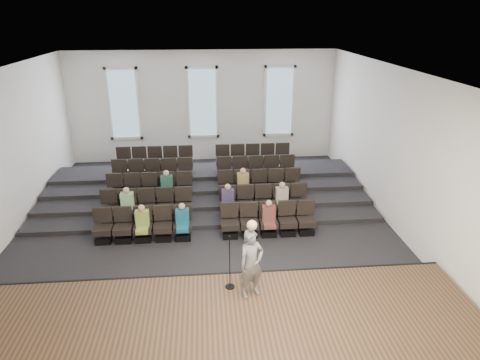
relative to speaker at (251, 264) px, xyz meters
name	(u,v)px	position (x,y,z in m)	size (l,w,h in m)	color
ground	(207,228)	(-0.97, 4.22, -1.32)	(14.00, 14.00, 0.00)	black
ceiling	(202,70)	(-0.97, 4.22, 3.69)	(12.00, 14.00, 0.02)	white
wall_back	(203,107)	(-0.97, 11.24, 1.18)	(12.00, 0.04, 5.00)	white
wall_front	(209,302)	(-0.97, -2.80, 1.18)	(12.00, 0.04, 5.00)	white
wall_right	(396,150)	(5.05, 4.22, 1.18)	(0.04, 14.00, 5.00)	white
stage	(210,332)	(-0.97, -0.88, -1.07)	(11.80, 3.60, 0.50)	#513D22
stage_lip	(208,283)	(-0.97, 0.89, -1.07)	(11.80, 0.06, 0.52)	black
risers	(205,186)	(-0.97, 7.39, -1.12)	(11.80, 4.80, 0.60)	black
seating_rows	(205,191)	(-0.97, 5.76, -0.64)	(6.80, 4.70, 1.67)	black
windows	(203,103)	(-0.97, 11.17, 1.38)	(8.44, 0.10, 3.24)	white
audience	(206,202)	(-0.97, 4.54, -0.51)	(5.45, 2.64, 1.10)	#8EA441
speaker	(251,264)	(0.00, 0.00, 0.00)	(0.60, 0.39, 1.64)	slate
mic_stand	(230,272)	(-0.47, 0.32, -0.41)	(0.23, 0.23, 1.37)	black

